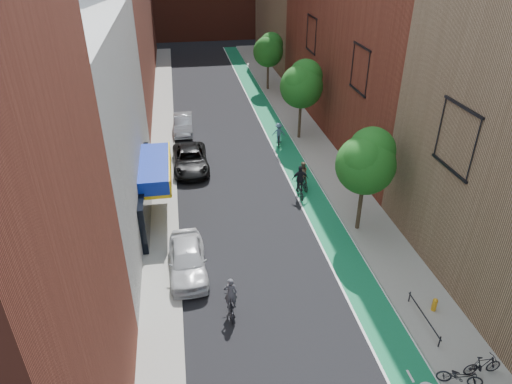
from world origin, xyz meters
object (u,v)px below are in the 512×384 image
parked_car_white (187,259)px  cyclist_lane_far (279,136)px  cyclist_lane_near (302,178)px  fire_hydrant (435,304)px  parked_car_silver (183,124)px  parked_car_black (190,160)px  cyclist_lead (231,302)px  cyclist_lane_mid (300,185)px

parked_car_white → cyclist_lane_far: (8.16, 15.06, 0.05)m
cyclist_lane_near → fire_hydrant: (3.05, -12.66, -0.31)m
parked_car_silver → cyclist_lane_far: cyclist_lane_far is taller
parked_car_black → cyclist_lead: bearing=-86.4°
cyclist_lead → fire_hydrant: size_ratio=2.91×
parked_car_white → cyclist_lane_near: (8.23, 7.70, 0.01)m
cyclist_lead → parked_car_white: bearing=-57.9°
parked_car_black → cyclist_lane_near: size_ratio=2.79×
parked_car_black → parked_car_silver: (-0.29, 7.37, -0.01)m
cyclist_lane_near → cyclist_lane_mid: size_ratio=0.89×
cyclist_lane_near → cyclist_lane_far: size_ratio=1.00×
parked_car_black → cyclist_lane_mid: 8.87m
parked_car_silver → cyclist_lane_mid: bearing=-58.2°
cyclist_lead → cyclist_lane_near: cyclist_lead is taller
cyclist_lane_near → fire_hydrant: 13.03m
parked_car_black → cyclist_lane_near: cyclist_lane_near is taller
parked_car_black → cyclist_lane_mid: size_ratio=2.48×
parked_car_black → parked_car_white: bearing=-94.1°
parked_car_black → cyclist_lead: (1.14, -15.42, -0.08)m
parked_car_silver → fire_hydrant: 26.67m
parked_car_black → parked_car_silver: size_ratio=1.20×
parked_car_white → parked_car_silver: size_ratio=1.04×
parked_car_white → cyclist_lane_mid: (7.80, 6.67, 0.04)m
cyclist_lead → cyclist_lane_far: cyclist_lead is taller
parked_car_black → fire_hydrant: (10.56, -16.99, -0.25)m
parked_car_white → cyclist_lane_near: cyclist_lane_near is taller
parked_car_black → cyclist_lane_far: 8.03m
cyclist_lead → parked_car_black: bearing=-82.6°
parked_car_black → cyclist_lane_far: cyclist_lane_far is taller
cyclist_lead → cyclist_lane_near: 12.79m
cyclist_lane_far → fire_hydrant: cyclist_lane_far is taller
cyclist_lead → fire_hydrant: bearing=173.7°
parked_car_silver → cyclist_lane_far: size_ratio=2.34×
parked_car_silver → cyclist_lead: 22.84m
cyclist_lane_mid → fire_hydrant: bearing=109.4°
cyclist_lane_mid → fire_hydrant: cyclist_lane_mid is taller
parked_car_silver → fire_hydrant: bearing=-64.2°
parked_car_black → parked_car_silver: parked_car_black is taller
cyclist_lane_near → cyclist_lane_far: bearing=-100.5°
parked_car_white → parked_car_silver: 19.41m
parked_car_black → parked_car_silver: bearing=91.6°
parked_car_silver → cyclist_lane_mid: (7.36, -12.73, 0.10)m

